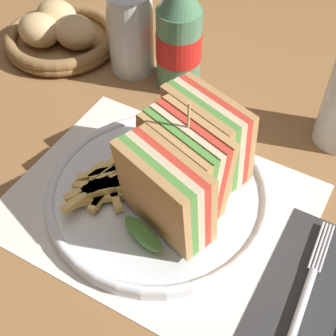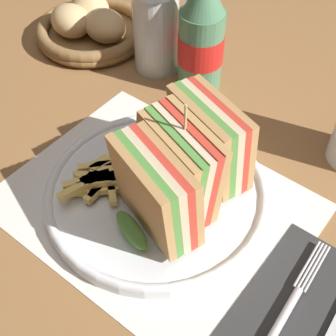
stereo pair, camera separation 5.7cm
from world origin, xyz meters
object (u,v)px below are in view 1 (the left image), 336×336
at_px(fork, 305,296).
at_px(bread_basket, 60,35).
at_px(club_sandwich, 185,165).
at_px(glass_far, 131,38).
at_px(plate_main, 160,194).
at_px(coke_bottle_near, 179,35).

distance_m(fork, bread_basket, 0.57).
xyz_separation_m(club_sandwich, fork, (0.17, -0.05, -0.06)).
distance_m(club_sandwich, glass_far, 0.29).
bearing_deg(plate_main, bread_basket, 146.82).
distance_m(plate_main, club_sandwich, 0.07).
bearing_deg(fork, plate_main, 165.55).
xyz_separation_m(club_sandwich, bread_basket, (-0.34, 0.20, -0.05)).
bearing_deg(bread_basket, club_sandwich, -29.83).
height_order(coke_bottle_near, bread_basket, coke_bottle_near).
xyz_separation_m(club_sandwich, coke_bottle_near, (-0.12, 0.21, 0.02)).
distance_m(plate_main, glass_far, 0.28).
bearing_deg(fork, glass_far, 143.15).
bearing_deg(coke_bottle_near, club_sandwich, -59.74).
distance_m(club_sandwich, bread_basket, 0.40).
bearing_deg(glass_far, bread_basket, -176.84).
height_order(club_sandwich, glass_far, club_sandwich).
relative_size(coke_bottle_near, glass_far, 1.56).
bearing_deg(glass_far, club_sandwich, -45.08).
distance_m(plate_main, bread_basket, 0.38).
distance_m(club_sandwich, coke_bottle_near, 0.24).
distance_m(fork, glass_far, 0.46).
height_order(club_sandwich, coke_bottle_near, coke_bottle_near).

